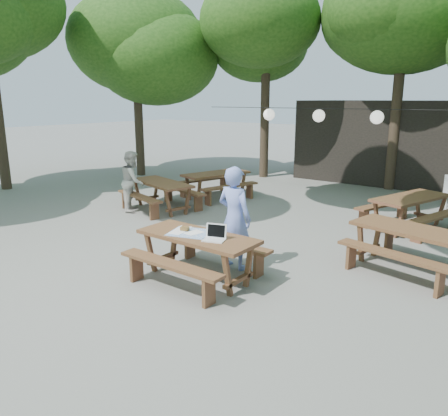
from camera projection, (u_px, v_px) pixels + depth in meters
name	position (u px, v px, depth m)	size (l,w,h in m)	color
ground	(178.00, 262.00, 7.86)	(80.00, 80.00, 0.00)	slate
pavilion	(391.00, 141.00, 15.35)	(6.00, 3.00, 2.80)	black
main_picnic_table	(198.00, 256.00, 7.05)	(2.00, 1.58, 0.75)	brown
picnic_table_nw	(162.00, 195.00, 11.49)	(2.24, 2.01, 0.75)	brown
picnic_table_ne	(412.00, 249.00, 7.37)	(2.17, 1.92, 0.75)	brown
picnic_table_far_w	(216.00, 185.00, 12.88)	(2.03, 2.25, 0.75)	brown
picnic_table_far_e	(410.00, 212.00, 9.77)	(2.08, 2.29, 0.75)	brown
woman	(234.00, 218.00, 7.42)	(0.65, 0.43, 1.78)	#8095E9
second_person	(133.00, 181.00, 11.34)	(0.76, 0.59, 1.56)	silver
laptop	(215.00, 236.00, 6.71)	(0.40, 0.35, 0.24)	white
tabletop_clutter	(189.00, 232.00, 7.08)	(0.78, 0.72, 0.08)	#366DB8
paper_lanterns	(319.00, 116.00, 12.03)	(9.00, 0.34, 0.38)	black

